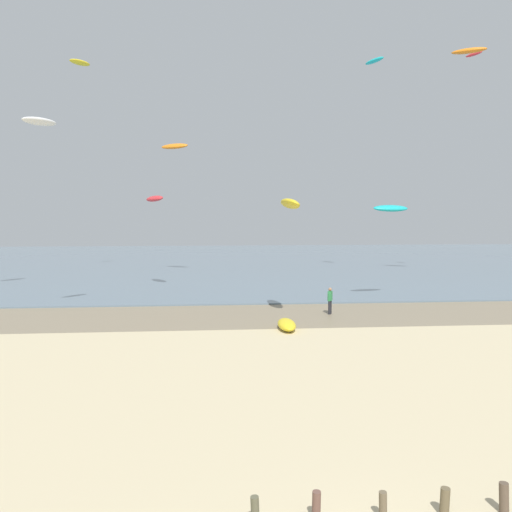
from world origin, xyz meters
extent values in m
cube|color=#84755B|center=(0.00, 25.15, 0.00)|extent=(120.00, 7.97, 0.01)
cube|color=slate|center=(0.00, 64.13, 0.05)|extent=(160.00, 70.00, 0.10)
cylinder|color=brown|center=(-2.48, 2.60, 0.31)|extent=(0.20, 0.20, 0.63)
cylinder|color=brown|center=(-1.19, 2.67, 0.32)|extent=(0.19, 0.21, 0.64)
cylinder|color=brown|center=(0.20, 2.58, 0.30)|extent=(0.19, 0.18, 0.61)
cylinder|color=brown|center=(1.56, 2.62, 0.30)|extent=(0.21, 0.22, 0.61)
cylinder|color=brown|center=(2.85, 2.60, 0.33)|extent=(0.21, 0.23, 0.67)
cylinder|color=#232328|center=(4.31, 25.36, 0.44)|extent=(0.16, 0.16, 0.88)
cylinder|color=#232328|center=(4.19, 25.17, 0.44)|extent=(0.16, 0.16, 0.88)
cube|color=#338C4C|center=(4.25, 25.27, 1.18)|extent=(0.37, 0.42, 0.60)
sphere|color=#9E7051|center=(4.25, 25.27, 1.60)|extent=(0.22, 0.22, 0.22)
cylinder|color=#338C4C|center=(4.37, 25.47, 1.13)|extent=(0.09, 0.09, 0.52)
cylinder|color=#338C4C|center=(4.13, 25.06, 1.13)|extent=(0.09, 0.09, 0.52)
ellipsoid|color=yellow|center=(0.85, 21.04, 0.27)|extent=(1.02, 2.70, 0.54)
ellipsoid|color=orange|center=(19.97, 39.44, 21.02)|extent=(3.13, 2.48, 0.65)
ellipsoid|color=orange|center=(-6.81, 46.49, 13.14)|extent=(3.23, 2.55, 0.81)
ellipsoid|color=red|center=(-7.91, 37.20, 7.66)|extent=(2.24, 3.00, 0.69)
ellipsoid|color=yellow|center=(-16.24, 48.20, 21.54)|extent=(2.18, 2.32, 0.62)
ellipsoid|color=#19B2B7|center=(12.98, 44.95, 21.51)|extent=(1.83, 2.81, 0.64)
ellipsoid|color=yellow|center=(1.44, 23.91, 7.00)|extent=(1.39, 3.15, 0.88)
ellipsoid|color=white|center=(-13.34, 25.11, 11.83)|extent=(2.06, 2.23, 0.59)
ellipsoid|color=red|center=(22.23, 43.01, 21.82)|extent=(1.37, 2.04, 0.49)
ellipsoid|color=#19B2B7|center=(9.73, 29.94, 6.80)|extent=(2.90, 1.49, 0.67)
camera|label=1|loc=(-3.37, -7.81, 6.37)|focal=37.39mm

